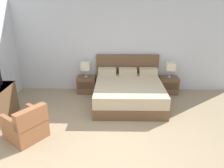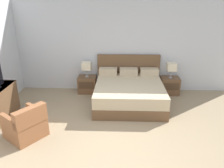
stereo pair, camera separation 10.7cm
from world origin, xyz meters
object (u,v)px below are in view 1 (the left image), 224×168
at_px(nightstand_left, 86,85).
at_px(table_lamp_right, 170,67).
at_px(armchair_by_window, 27,126).
at_px(bed, 129,92).
at_px(table_lamp_left, 86,66).
at_px(nightstand_right, 169,85).

distance_m(nightstand_left, table_lamp_right, 2.60).
bearing_deg(armchair_by_window, table_lamp_right, 34.95).
height_order(nightstand_left, table_lamp_right, table_lamp_right).
distance_m(bed, nightstand_left, 1.44).
bearing_deg(table_lamp_left, nightstand_left, -90.00).
xyz_separation_m(bed, nightstand_right, (1.27, 0.69, -0.07)).
height_order(bed, nightstand_right, bed).
relative_size(nightstand_left, table_lamp_left, 1.20).
bearing_deg(table_lamp_right, bed, -151.46).
height_order(nightstand_right, table_lamp_right, table_lamp_right).
distance_m(table_lamp_right, armchair_by_window, 4.26).
bearing_deg(bed, armchair_by_window, -141.76).
relative_size(nightstand_left, armchair_by_window, 0.57).
xyz_separation_m(nightstand_left, table_lamp_right, (2.53, 0.00, 0.59)).
xyz_separation_m(bed, armchair_by_window, (-2.20, -1.73, -0.04)).
distance_m(table_lamp_left, armchair_by_window, 2.65).
bearing_deg(nightstand_left, table_lamp_left, 90.00).
bearing_deg(bed, table_lamp_left, 151.46).
bearing_deg(nightstand_left, armchair_by_window, -111.06).
height_order(nightstand_left, table_lamp_left, table_lamp_left).
distance_m(nightstand_right, table_lamp_right, 0.59).
distance_m(nightstand_right, armchair_by_window, 4.22).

